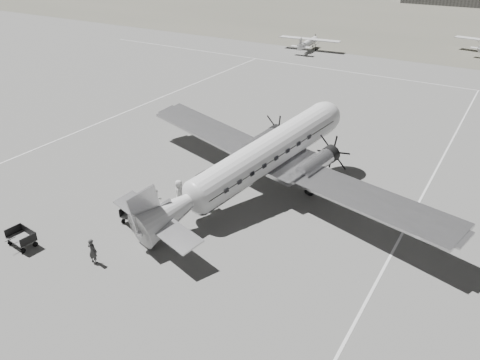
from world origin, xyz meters
name	(u,v)px	position (x,y,z in m)	size (l,w,h in m)	color
ground	(191,220)	(0.00, 0.00, 0.00)	(260.00, 260.00, 0.00)	slate
taxi_line_right	(375,285)	(12.00, 0.00, 0.01)	(0.15, 80.00, 0.01)	silver
taxi_line_left	(104,121)	(-18.00, 10.00, 0.01)	(0.15, 60.00, 0.01)	silver
taxi_line_horizon	(377,76)	(0.00, 40.00, 0.01)	(90.00, 0.15, 0.01)	silver
grass_infield	(453,17)	(0.00, 95.00, 0.00)	(260.00, 90.00, 0.01)	#625F53
dc3_airliner	(255,163)	(2.01, 4.79, 2.59)	(27.21, 18.88, 5.18)	#B7B7BA
light_plane_left	(308,44)	(-13.66, 48.93, 1.01)	(9.71, 7.88, 2.01)	silver
baggage_cart_near	(135,216)	(-2.79, -2.07, 0.50)	(1.76, 1.24, 0.99)	slate
baggage_cart_far	(22,238)	(-6.78, -7.36, 0.50)	(1.77, 1.25, 1.00)	slate
ground_crew	(93,251)	(-1.99, -6.30, 0.77)	(0.56, 0.37, 1.55)	#303030
ramp_agent	(156,202)	(-2.33, -0.50, 0.91)	(0.89, 0.69, 1.83)	#B5B5B3
passenger	(179,192)	(-1.82, 1.22, 0.91)	(0.89, 0.58, 1.81)	silver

